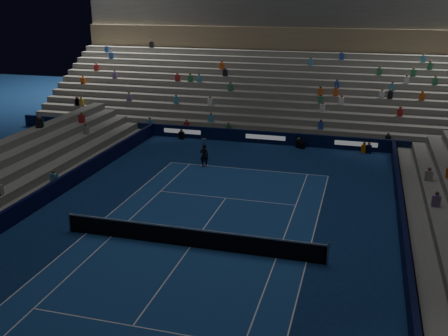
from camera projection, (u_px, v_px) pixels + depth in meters
name	position (u px, v px, depth m)	size (l,w,h in m)	color
ground	(190.00, 247.00, 24.60)	(90.00, 90.00, 0.00)	#0D2451
court_surface	(190.00, 247.00, 24.60)	(10.97, 23.77, 0.01)	navy
sponsor_barrier_far	(266.00, 137.00, 41.34)	(44.00, 0.25, 1.00)	black
sponsor_barrier_east	(407.00, 265.00, 22.00)	(0.25, 37.00, 1.00)	black
sponsor_barrier_west	(13.00, 215.00, 26.89)	(0.25, 37.00, 1.00)	black
grandstand_main	(286.00, 83.00, 49.00)	(44.00, 15.20, 11.20)	slate
tennis_net	(190.00, 237.00, 24.44)	(12.90, 0.10, 1.10)	#B2B2B7
tennis_player	(204.00, 155.00, 35.71)	(0.59, 0.39, 1.62)	black
broadcast_camera	(302.00, 144.00, 40.17)	(0.49, 0.91, 0.57)	black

